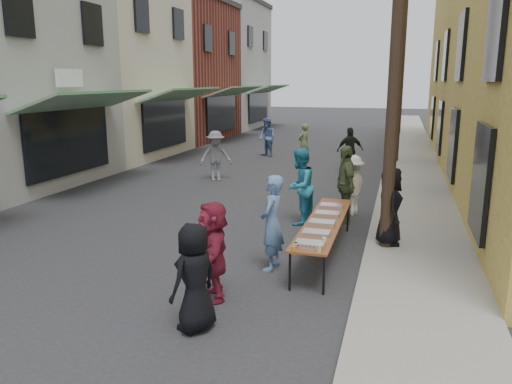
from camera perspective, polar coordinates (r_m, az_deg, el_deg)
The scene contains 27 objects.
ground at distance 9.37m, azimuth -13.96°, elevation -9.84°, with size 120.00×120.00×0.00m, color #28282B.
sidewalk at distance 22.71m, azimuth 17.36°, elevation 3.26°, with size 2.20×60.00×0.10m, color gray.
storefront_row at distance 26.68m, azimuth -17.14°, elevation 13.39°, with size 8.00×37.00×9.00m.
utility_pole_near at distance 10.48m, azimuth 15.90°, elevation 17.53°, with size 0.26×0.26×9.00m, color #2D2116.
utility_pole_mid at distance 22.46m, azimuth 16.28°, elevation 14.64°, with size 0.26×0.26×9.00m, color #2D2116.
utility_pole_far at distance 34.45m, azimuth 16.39°, elevation 13.77°, with size 0.26×0.26×9.00m, color #2D2116.
serving_table at distance 10.19m, azimuth 7.80°, elevation -3.50°, with size 0.70×4.00×0.75m.
catering_tray_sausage at distance 8.61m, azimuth 6.17°, elevation -5.95°, with size 0.50×0.33×0.08m, color maroon.
catering_tray_foil_b at distance 9.22m, azimuth 6.88°, elevation -4.70°, with size 0.50×0.33×0.08m, color #B2B2B7.
catering_tray_buns at distance 9.88m, azimuth 7.56°, elevation -3.53°, with size 0.50×0.33×0.08m, color tan.
catering_tray_foil_d at distance 10.55m, azimuth 8.14°, elevation -2.51°, with size 0.50×0.33×0.08m, color #B2B2B7.
catering_tray_buns_end at distance 11.22m, azimuth 8.66°, elevation -1.61°, with size 0.50×0.33×0.08m, color tan.
condiment_jar_a at distance 8.37m, azimuth 4.31°, elevation -6.46°, with size 0.07×0.07×0.08m, color #A57F26.
condiment_jar_b at distance 8.46m, azimuth 4.45°, elevation -6.25°, with size 0.07×0.07×0.08m, color #A57F26.
condiment_jar_c at distance 8.55m, azimuth 4.59°, elevation -6.04°, with size 0.07×0.07×0.08m, color #A57F26.
cup_stack at distance 8.34m, azimuth 7.22°, elevation -6.46°, with size 0.08×0.08×0.12m, color tan.
guest_front_a at distance 7.21m, azimuth -7.03°, elevation -9.68°, with size 0.78×0.51×1.59m, color black.
guest_front_b at distance 9.37m, azimuth 1.83°, elevation -3.55°, with size 0.67×0.44×1.83m, color #5679A7.
guest_front_c at distance 12.41m, azimuth 5.00°, elevation 0.65°, with size 0.93×0.72×1.91m, color teal.
guest_front_d at distance 13.46m, azimuth 10.95°, elevation 0.75°, with size 1.04×0.60×1.61m, color silver.
guest_front_e at distance 12.68m, azimuth 10.15°, elevation 0.87°, with size 1.15×0.48×1.96m, color #516238.
guest_queue_back at distance 8.18m, azimuth -4.91°, elevation -6.67°, with size 1.53×0.49×1.65m, color maroon.
server at distance 10.89m, azimuth 15.05°, elevation -1.59°, with size 0.81×0.53×1.66m, color black.
passerby_left at distance 17.94m, azimuth -4.63°, elevation 4.15°, with size 1.15×0.66×1.78m, color slate.
passerby_mid at distance 19.79m, azimuth 10.70°, elevation 4.74°, with size 1.03×0.43×1.76m, color black.
passerby_right at distance 22.08m, azimuth 5.49°, elevation 5.60°, with size 0.61×0.40×1.68m, color #5F6C3E.
passerby_far at distance 23.55m, azimuth 1.28°, elevation 6.26°, with size 0.88×0.69×1.81m, color #5370A1.
Camera 1 is at (4.48, -7.44, 3.52)m, focal length 35.00 mm.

